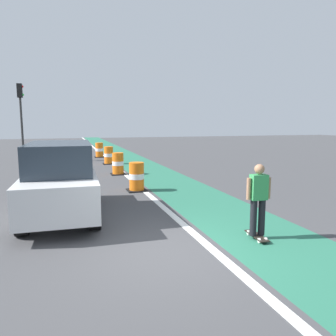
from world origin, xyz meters
TOP-DOWN VIEW (x-y plane):
  - ground_plane at (0.00, 0.00)m, footprint 100.00×100.00m
  - bike_lane_strip at (2.40, 12.00)m, footprint 2.50×80.00m
  - lane_divider_stripe at (0.90, 12.00)m, footprint 0.20×80.00m
  - skateboarder_on_lane at (2.13, 0.03)m, footprint 0.57×0.82m
  - parked_suv_nearest at (-2.05, 3.25)m, footprint 2.03×4.66m
  - traffic_barrel_front at (0.64, 5.88)m, footprint 0.73×0.73m
  - traffic_barrel_mid at (0.57, 10.03)m, footprint 0.73×0.73m
  - traffic_barrel_back at (0.66, 14.33)m, footprint 0.73×0.73m
  - traffic_barrel_far at (0.51, 18.51)m, footprint 0.73×0.73m
  - traffic_light_corner at (-4.59, 17.45)m, footprint 0.41×0.32m

SIDE VIEW (x-z plane):
  - ground_plane at x=0.00m, z-range 0.00..0.00m
  - bike_lane_strip at x=2.40m, z-range 0.00..0.01m
  - lane_divider_stripe at x=0.90m, z-range 0.00..0.01m
  - traffic_barrel_front at x=0.64m, z-range -0.01..1.08m
  - traffic_barrel_mid at x=0.57m, z-range -0.01..1.08m
  - traffic_barrel_back at x=0.66m, z-range -0.01..1.08m
  - traffic_barrel_far at x=0.51m, z-range -0.01..1.08m
  - skateboarder_on_lane at x=2.13m, z-range 0.07..1.76m
  - parked_suv_nearest at x=-2.05m, z-range 0.02..2.06m
  - traffic_light_corner at x=-4.59m, z-range 0.95..6.05m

